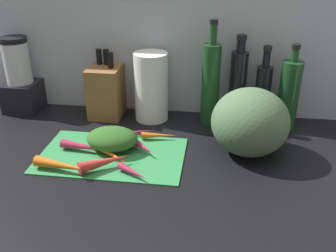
# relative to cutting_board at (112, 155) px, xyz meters

# --- Properties ---
(ground_plane) EXTENTS (1.70, 0.80, 0.03)m
(ground_plane) POSITION_rel_cutting_board_xyz_m (0.20, -0.02, -0.02)
(ground_plane) COLOR black
(wall_back) EXTENTS (1.70, 0.03, 0.60)m
(wall_back) POSITION_rel_cutting_board_xyz_m (0.20, 0.37, 0.30)
(wall_back) COLOR #ADB7C1
(wall_back) RESTS_ON ground_plane
(cutting_board) EXTENTS (0.43, 0.26, 0.01)m
(cutting_board) POSITION_rel_cutting_board_xyz_m (0.00, 0.00, 0.00)
(cutting_board) COLOR #338C4C
(cutting_board) RESTS_ON ground_plane
(carrot_0) EXTENTS (0.12, 0.12, 0.03)m
(carrot_0) POSITION_rel_cutting_board_xyz_m (0.07, 0.04, 0.02)
(carrot_0) COLOR #B2264C
(carrot_0) RESTS_ON cutting_board
(carrot_1) EXTENTS (0.18, 0.06, 0.03)m
(carrot_1) POSITION_rel_cutting_board_xyz_m (-0.11, -0.11, 0.02)
(carrot_1) COLOR orange
(carrot_1) RESTS_ON cutting_board
(carrot_2) EXTENTS (0.17, 0.05, 0.03)m
(carrot_2) POSITION_rel_cutting_board_xyz_m (-0.08, 0.00, 0.02)
(carrot_2) COLOR #B2264C
(carrot_2) RESTS_ON cutting_board
(carrot_3) EXTENTS (0.14, 0.11, 0.02)m
(carrot_3) POSITION_rel_cutting_board_xyz_m (-0.01, -0.01, 0.02)
(carrot_3) COLOR orange
(carrot_3) RESTS_ON cutting_board
(carrot_4) EXTENTS (0.17, 0.09, 0.02)m
(carrot_4) POSITION_rel_cutting_board_xyz_m (0.03, 0.12, 0.01)
(carrot_4) COLOR #B2264C
(carrot_4) RESTS_ON cutting_board
(carrot_5) EXTENTS (0.10, 0.07, 0.02)m
(carrot_5) POSITION_rel_cutting_board_xyz_m (0.09, -0.11, 0.02)
(carrot_5) COLOR #B2264C
(carrot_5) RESTS_ON cutting_board
(carrot_6) EXTENTS (0.14, 0.12, 0.04)m
(carrot_6) POSITION_rel_cutting_board_xyz_m (0.00, -0.08, 0.02)
(carrot_6) COLOR red
(carrot_6) RESTS_ON cutting_board
(carrot_7) EXTENTS (0.11, 0.04, 0.02)m
(carrot_7) POSITION_rel_cutting_board_xyz_m (0.12, 0.11, 0.01)
(carrot_7) COLOR orange
(carrot_7) RESTS_ON cutting_board
(carrot_greens_pile) EXTENTS (0.16, 0.12, 0.07)m
(carrot_greens_pile) POSITION_rel_cutting_board_xyz_m (-0.01, 0.03, 0.04)
(carrot_greens_pile) COLOR #2D6023
(carrot_greens_pile) RESTS_ON cutting_board
(winter_squash) EXTENTS (0.23, 0.22, 0.20)m
(winter_squash) POSITION_rel_cutting_board_xyz_m (0.40, 0.08, 0.10)
(winter_squash) COLOR #4C6B47
(winter_squash) RESTS_ON ground_plane
(knife_block) EXTENTS (0.11, 0.16, 0.24)m
(knife_block) POSITION_rel_cutting_board_xyz_m (-0.10, 0.30, 0.09)
(knife_block) COLOR brown
(knife_block) RESTS_ON ground_plane
(blender_appliance) EXTENTS (0.12, 0.12, 0.28)m
(blender_appliance) POSITION_rel_cutting_board_xyz_m (-0.42, 0.29, 0.12)
(blender_appliance) COLOR black
(blender_appliance) RESTS_ON ground_plane
(paper_towel_roll) EXTENTS (0.12, 0.12, 0.24)m
(paper_towel_roll) POSITION_rel_cutting_board_xyz_m (0.07, 0.28, 0.12)
(paper_towel_roll) COLOR white
(paper_towel_roll) RESTS_ON ground_plane
(bottle_0) EXTENTS (0.06, 0.06, 0.36)m
(bottle_0) POSITION_rel_cutting_board_xyz_m (0.28, 0.27, 0.14)
(bottle_0) COLOR #19421E
(bottle_0) RESTS_ON ground_plane
(bottle_1) EXTENTS (0.06, 0.06, 0.31)m
(bottle_1) POSITION_rel_cutting_board_xyz_m (0.37, 0.31, 0.13)
(bottle_1) COLOR black
(bottle_1) RESTS_ON ground_plane
(bottle_2) EXTENTS (0.05, 0.05, 0.28)m
(bottle_2) POSITION_rel_cutting_board_xyz_m (0.46, 0.30, 0.11)
(bottle_2) COLOR black
(bottle_2) RESTS_ON ground_plane
(bottle_3) EXTENTS (0.07, 0.07, 0.29)m
(bottle_3) POSITION_rel_cutting_board_xyz_m (0.54, 0.27, 0.12)
(bottle_3) COLOR #19421E
(bottle_3) RESTS_ON ground_plane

